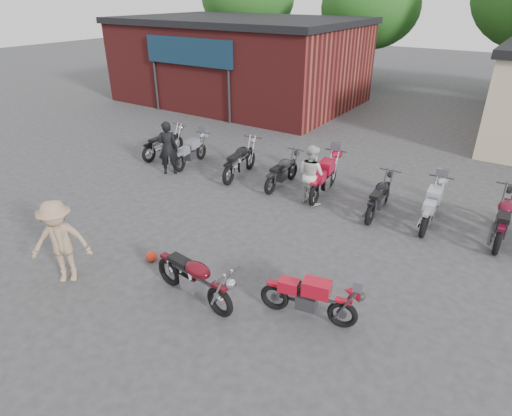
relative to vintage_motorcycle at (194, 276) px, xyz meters
The scene contains 18 objects.
ground 0.96m from the vintage_motorcycle, 119.90° to the left, with size 90.00×90.00×0.00m, color #343437.
brick_building 17.46m from the vintage_motorcycle, 122.61° to the left, with size 12.00×8.00×4.00m, color maroon.
tree_0 27.06m from the vintage_motorcycle, 122.40° to the left, with size 6.56×6.56×8.20m, color #154512, non-canonical shape.
tree_1 23.49m from the vintage_motorcycle, 103.35° to the left, with size 5.92×5.92×7.40m, color #154512, non-canonical shape.
vintage_motorcycle is the anchor object (origin of this frame).
sportbike 2.24m from the vintage_motorcycle, 20.17° to the left, with size 1.79×0.59×1.04m, color #B40F22, non-canonical shape.
helmet 1.87m from the vintage_motorcycle, 164.20° to the left, with size 0.26×0.26×0.24m, color red.
person_dark 6.82m from the vintage_motorcycle, 138.13° to the left, with size 0.65×0.43×1.78m, color black.
person_light 5.23m from the vintage_motorcycle, 91.91° to the left, with size 0.83×0.65×1.71m, color silver.
person_tan 2.89m from the vintage_motorcycle, 160.07° to the right, with size 1.19×0.68×1.84m, color #9B7B60.
row_bike_0 8.55m from the vintage_motorcycle, 138.55° to the left, with size 1.93×0.64×1.12m, color black, non-canonical shape.
row_bike_1 7.47m from the vintage_motorcycle, 131.90° to the left, with size 1.83×0.60×1.06m, color gray, non-canonical shape.
row_bike_2 6.40m from the vintage_motorcycle, 117.68° to the left, with size 2.08×0.69×1.21m, color black, non-canonical shape.
row_bike_3 5.90m from the vintage_motorcycle, 103.83° to the left, with size 1.87×0.62×1.08m, color #27272A, non-canonical shape.
row_bike_4 5.88m from the vintage_motorcycle, 90.61° to the left, with size 2.13×0.70×1.24m, color #B20E2B, non-canonical shape.
row_bike_5 5.84m from the vintage_motorcycle, 72.92° to the left, with size 1.91×0.63×1.11m, color black, non-canonical shape.
row_bike_6 6.49m from the vintage_motorcycle, 62.09° to the left, with size 1.99×0.66×1.15m, color #9CA0AA, non-canonical shape.
row_bike_7 7.54m from the vintage_motorcycle, 51.90° to the left, with size 2.13×0.70×1.23m, color #530A1D, non-canonical shape.
Camera 1 is at (5.11, -5.59, 5.47)m, focal length 30.00 mm.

